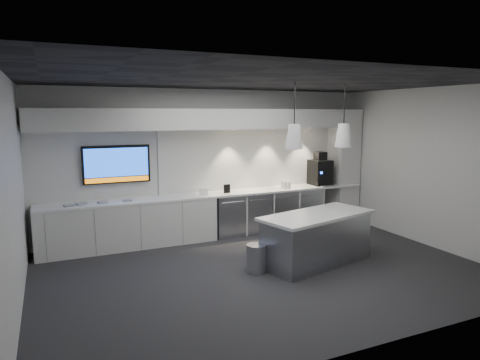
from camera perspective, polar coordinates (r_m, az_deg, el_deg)
name	(u,v)px	position (r m, az deg, el deg)	size (l,w,h in m)	color
floor	(264,271)	(7.06, 3.28, -12.00)	(7.00, 7.00, 0.00)	#28282A
ceiling	(266,81)	(6.61, 3.52, 13.08)	(7.00, 7.00, 0.00)	black
wall_back	(210,162)	(8.94, -4.03, 2.35)	(7.00, 7.00, 0.00)	silver
wall_front	(377,213)	(4.64, 17.85, -4.18)	(7.00, 7.00, 0.00)	silver
wall_left	(12,197)	(5.95, -28.07, -2.00)	(7.00, 7.00, 0.00)	silver
wall_right	(430,168)	(8.84, 23.96, 1.53)	(7.00, 7.00, 0.00)	silver
back_counter	(216,194)	(8.74, -3.25, -1.91)	(6.80, 0.65, 0.04)	white
left_base_cabinets	(130,225)	(8.39, -14.51, -5.79)	(3.30, 0.63, 0.86)	silver
fridge_unit_a	(227,215)	(8.92, -1.72, -4.66)	(0.60, 0.61, 0.85)	#9B9DA4
fridge_unit_b	(254,212)	(9.17, 1.93, -4.29)	(0.60, 0.61, 0.85)	#9B9DA4
fridge_unit_c	(280,209)	(9.46, 5.37, -3.91)	(0.60, 0.61, 0.85)	#9B9DA4
fridge_unit_d	(304,207)	(9.78, 8.59, -3.55)	(0.60, 0.61, 0.85)	#9B9DA4
backsplash	(262,158)	(9.40, 2.90, 2.98)	(4.60, 0.03, 1.30)	silver
soffit	(215,119)	(8.61, -3.40, 8.11)	(6.90, 0.60, 0.40)	silver
column	(343,166)	(10.26, 13.61, 1.84)	(0.55, 0.55, 2.60)	silver
wall_tv	(117,164)	(8.43, -16.13, 2.03)	(1.25, 0.07, 0.72)	black
island	(316,238)	(7.39, 10.16, -7.64)	(2.16, 1.32, 0.85)	#9B9DA4
bin	(256,258)	(6.93, 2.19, -10.40)	(0.32, 0.32, 0.45)	#9B9DA4
coffee_machine	(320,171)	(9.89, 10.63, 1.15)	(0.43, 0.59, 0.75)	black
sign_black	(227,189)	(8.74, -1.75, -1.16)	(0.14, 0.02, 0.18)	black
sign_white	(204,192)	(8.53, -4.88, -1.59)	(0.18, 0.02, 0.14)	white
cup_cluster	(286,185)	(9.34, 6.13, -0.64)	(0.18, 0.18, 0.15)	white
tray_a	(69,205)	(8.10, -21.86, -3.17)	(0.16, 0.16, 0.03)	#969696
tray_b	(81,204)	(8.16, -20.42, -3.01)	(0.16, 0.16, 0.03)	#969696
tray_c	(103,202)	(8.18, -17.83, -2.85)	(0.16, 0.16, 0.03)	#969696
tray_d	(127,200)	(8.25, -14.78, -2.61)	(0.16, 0.16, 0.03)	#969696
pendant_left	(294,136)	(6.84, 7.21, 5.78)	(0.27, 0.27, 1.09)	silver
pendant_right	(343,135)	(7.38, 13.62, 5.83)	(0.27, 0.27, 1.09)	silver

